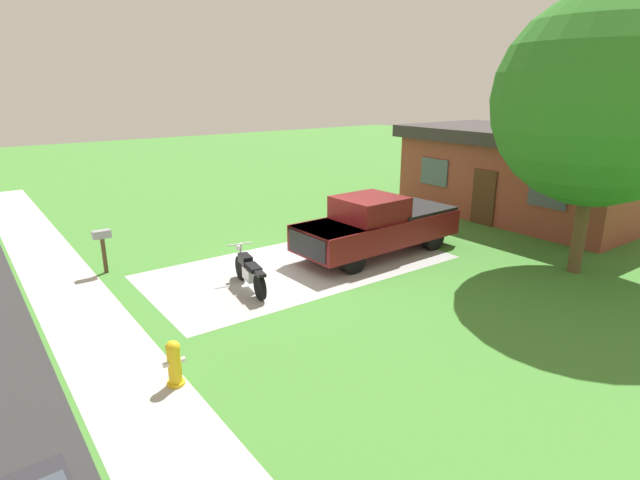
# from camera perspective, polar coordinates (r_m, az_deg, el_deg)

# --- Properties ---
(ground_plane) EXTENTS (80.00, 80.00, 0.00)m
(ground_plane) POSITION_cam_1_polar(r_m,az_deg,el_deg) (15.09, -2.18, -2.97)
(ground_plane) COLOR #428132
(driveway_pad) EXTENTS (4.54, 8.98, 0.01)m
(driveway_pad) POSITION_cam_1_polar(r_m,az_deg,el_deg) (15.09, -2.18, -2.96)
(driveway_pad) COLOR #A4A4A4
(driveway_pad) RESTS_ON ground
(sidewalk_strip) EXTENTS (36.00, 1.80, 0.01)m
(sidewalk_strip) POSITION_cam_1_polar(r_m,az_deg,el_deg) (12.98, -24.88, -8.08)
(sidewalk_strip) COLOR #ADADA8
(sidewalk_strip) RESTS_ON ground
(motorcycle) EXTENTS (2.20, 0.76, 1.09)m
(motorcycle) POSITION_cam_1_polar(r_m,az_deg,el_deg) (13.43, -7.96, -3.56)
(motorcycle) COLOR black
(motorcycle) RESTS_ON ground
(pickup_truck) EXTENTS (2.18, 5.69, 1.90)m
(pickup_truck) POSITION_cam_1_polar(r_m,az_deg,el_deg) (16.08, 6.70, 1.76)
(pickup_truck) COLOR black
(pickup_truck) RESTS_ON ground
(fire_hydrant) EXTENTS (0.32, 0.40, 0.87)m
(fire_hydrant) POSITION_cam_1_polar(r_m,az_deg,el_deg) (9.62, -16.12, -13.22)
(fire_hydrant) COLOR yellow
(fire_hydrant) RESTS_ON ground
(mailbox) EXTENTS (0.26, 0.48, 1.26)m
(mailbox) POSITION_cam_1_polar(r_m,az_deg,el_deg) (15.54, -23.34, 0.00)
(mailbox) COLOR #4C3823
(mailbox) RESTS_ON ground
(shade_tree) EXTENTS (5.57, 5.57, 7.55)m
(shade_tree) POSITION_cam_1_polar(r_m,az_deg,el_deg) (15.59, 29.04, 13.53)
(shade_tree) COLOR brown
(shade_tree) RESTS_ON ground
(neighbor_house) EXTENTS (9.60, 5.60, 3.50)m
(neighbor_house) POSITION_cam_1_polar(r_m,az_deg,el_deg) (22.28, 22.01, 7.14)
(neighbor_house) COLOR brown
(neighbor_house) RESTS_ON ground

